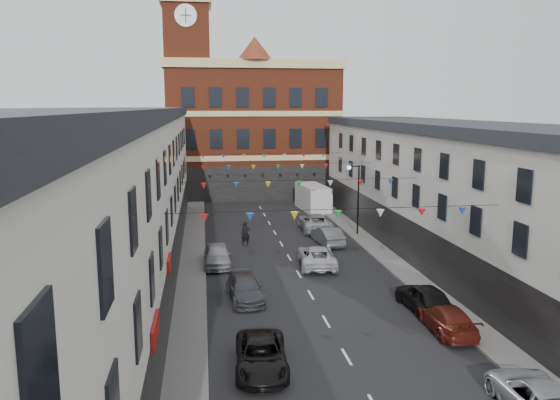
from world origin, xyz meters
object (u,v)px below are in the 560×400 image
car_right_b (538,397)px  car_left_e (217,255)px  car_right_d (425,298)px  car_right_f (315,222)px  moving_car (317,256)px  pedestrian (245,234)px  street_lamp (356,190)px  white_van (313,198)px  car_right_c (446,318)px  car_left_c (261,356)px  car_left_d (245,289)px  car_right_e (328,236)px

car_right_b → car_left_e: bearing=-58.8°
car_right_d → car_right_f: car_right_f is taller
moving_car → pedestrian: size_ratio=2.66×
street_lamp → white_van: street_lamp is taller
street_lamp → car_left_e: 14.18m
car_right_d → car_right_c: bearing=86.3°
car_right_c → moving_car: (-3.97, 11.63, 0.06)m
car_right_c → car_right_b: bearing=92.0°
car_left_c → car_right_f: size_ratio=0.84×
car_left_d → car_right_c: bearing=-36.5°
car_right_f → moving_car: car_right_f is taller
car_left_c → car_right_c: car_right_c is taller
car_left_c → white_van: bearing=78.9°
car_left_e → street_lamp: bearing=31.6°
car_left_e → car_right_d: 14.65m
car_left_e → car_right_b: size_ratio=0.92×
car_right_d → car_right_e: 14.75m
car_left_d → car_right_e: bearing=52.5°
car_left_c → white_van: size_ratio=0.77×
car_right_f → pedestrian: pedestrian is taller
car_left_c → moving_car: size_ratio=0.90×
car_left_c → car_right_c: size_ratio=1.02×
car_right_d → car_right_e: bearing=-86.3°
car_right_b → pedestrian: 26.61m
car_left_d → car_right_e: car_right_e is taller
car_right_e → pedestrian: (-6.45, 0.59, 0.24)m
car_right_d → pedestrian: pedestrian is taller
street_lamp → car_right_f: (-2.95, 2.34, -3.15)m
white_van → car_left_e: bearing=-124.6°
car_right_b → white_van: white_van is taller
pedestrian → car_right_d: bearing=-67.9°
car_right_d → car_right_f: (-1.90, 19.66, 0.00)m
car_left_c → car_right_e: 21.31m
car_left_d → car_right_c: 10.97m
car_left_d → car_right_f: (7.43, 16.55, 0.12)m
car_right_d → car_right_f: size_ratio=0.81×
car_right_e → pedestrian: size_ratio=2.28×
street_lamp → car_right_e: (-2.95, -2.69, -3.18)m
white_van → pedestrian: white_van is taller
car_left_e → car_right_c: 16.59m
car_right_b → car_right_c: car_right_b is taller
car_right_c → pedestrian: (-8.35, 17.88, 0.31)m
car_right_b → moving_car: (-3.97, 19.01, 0.03)m
car_right_d → car_right_b: bearing=86.3°
white_van → car_left_d: bearing=-115.2°
car_left_c → white_van: white_van is taller
car_right_f → white_van: (1.76, 9.55, 0.56)m
car_left_d → car_right_e: 13.71m
white_van → car_right_f: bearing=-106.2°
car_left_c → car_right_d: car_right_d is taller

